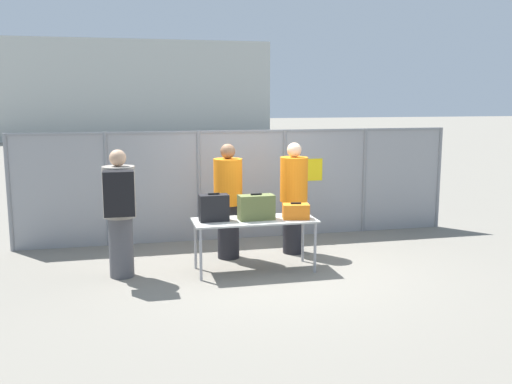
% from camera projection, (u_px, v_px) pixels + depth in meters
% --- Properties ---
extents(ground_plane, '(120.00, 120.00, 0.00)m').
position_uv_depth(ground_plane, '(269.00, 268.00, 8.40)').
color(ground_plane, slate).
extents(fence_section, '(7.75, 0.07, 1.92)m').
position_uv_depth(fence_section, '(243.00, 182.00, 10.02)').
color(fence_section, gray).
rests_on(fence_section, ground_plane).
extents(inspection_table, '(1.76, 0.69, 0.75)m').
position_uv_depth(inspection_table, '(255.00, 224.00, 8.15)').
color(inspection_table, '#B2B2AD').
rests_on(inspection_table, ground_plane).
extents(suitcase_black, '(0.42, 0.22, 0.40)m').
position_uv_depth(suitcase_black, '(214.00, 208.00, 8.01)').
color(suitcase_black, black).
rests_on(suitcase_black, inspection_table).
extents(suitcase_olive, '(0.51, 0.26, 0.38)m').
position_uv_depth(suitcase_olive, '(256.00, 207.00, 8.10)').
color(suitcase_olive, '#566033').
rests_on(suitcase_olive, inspection_table).
extents(suitcase_orange, '(0.41, 0.30, 0.24)m').
position_uv_depth(suitcase_orange, '(296.00, 211.00, 8.17)').
color(suitcase_orange, orange).
rests_on(suitcase_orange, inspection_table).
extents(traveler_hooded, '(0.44, 0.68, 1.78)m').
position_uv_depth(traveler_hooded, '(120.00, 209.00, 7.77)').
color(traveler_hooded, '#4C4C51').
rests_on(traveler_hooded, ground_plane).
extents(security_worker_near, '(0.44, 0.44, 1.79)m').
position_uv_depth(security_worker_near, '(228.00, 200.00, 8.77)').
color(security_worker_near, black).
rests_on(security_worker_near, ground_plane).
extents(security_worker_far, '(0.44, 0.44, 1.78)m').
position_uv_depth(security_worker_far, '(294.00, 197.00, 9.06)').
color(security_worker_far, black).
rests_on(security_worker_far, ground_plane).
extents(utility_trailer, '(3.58, 2.11, 0.66)m').
position_uv_depth(utility_trailer, '(287.00, 197.00, 12.07)').
color(utility_trailer, '#B2B2B7').
rests_on(utility_trailer, ground_plane).
extents(distant_hangar, '(17.21, 12.30, 5.80)m').
position_uv_depth(distant_hangar, '(125.00, 91.00, 38.68)').
color(distant_hangar, '#B2B7B2').
rests_on(distant_hangar, ground_plane).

